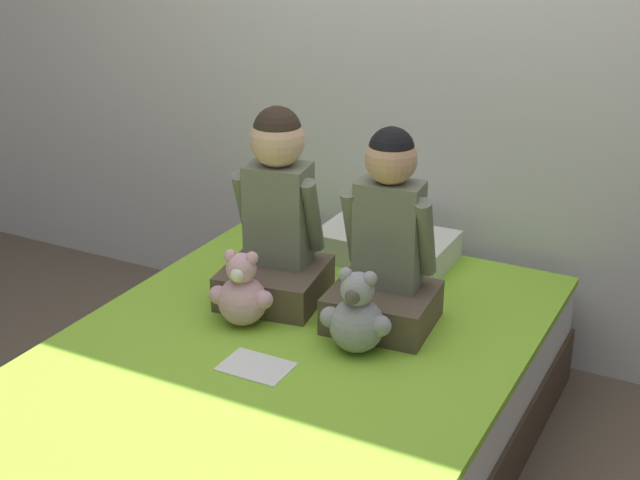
% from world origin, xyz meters
% --- Properties ---
extents(ground_plane, '(14.00, 14.00, 0.00)m').
position_xyz_m(ground_plane, '(0.00, 0.00, 0.00)').
color(ground_plane, brown).
extents(wall_behind_bed, '(8.00, 0.06, 2.50)m').
position_xyz_m(wall_behind_bed, '(0.00, 1.06, 1.25)').
color(wall_behind_bed, silver).
rests_on(wall_behind_bed, ground_plane).
extents(bed, '(1.42, 1.90, 0.43)m').
position_xyz_m(bed, '(0.00, 0.00, 0.22)').
color(bed, '#473828').
rests_on(bed, ground_plane).
extents(child_on_left, '(0.38, 0.38, 0.68)m').
position_xyz_m(child_on_left, '(-0.21, 0.30, 0.73)').
color(child_on_left, brown).
rests_on(child_on_left, bed).
extents(child_on_right, '(0.36, 0.33, 0.66)m').
position_xyz_m(child_on_right, '(0.20, 0.30, 0.71)').
color(child_on_right, brown).
rests_on(child_on_right, bed).
extents(teddy_bear_held_by_left_child, '(0.21, 0.16, 0.26)m').
position_xyz_m(teddy_bear_held_by_left_child, '(-0.20, 0.06, 0.54)').
color(teddy_bear_held_by_left_child, '#DBA3B2').
rests_on(teddy_bear_held_by_left_child, bed).
extents(teddy_bear_held_by_right_child, '(0.23, 0.17, 0.27)m').
position_xyz_m(teddy_bear_held_by_right_child, '(0.20, 0.08, 0.55)').
color(teddy_bear_held_by_right_child, '#939399').
rests_on(teddy_bear_held_by_right_child, bed).
extents(pillow_at_headboard, '(0.51, 0.30, 0.11)m').
position_xyz_m(pillow_at_headboard, '(0.00, 0.77, 0.49)').
color(pillow_at_headboard, silver).
rests_on(pillow_at_headboard, bed).
extents(sign_card, '(0.21, 0.15, 0.00)m').
position_xyz_m(sign_card, '(-0.02, -0.16, 0.44)').
color(sign_card, white).
rests_on(sign_card, bed).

